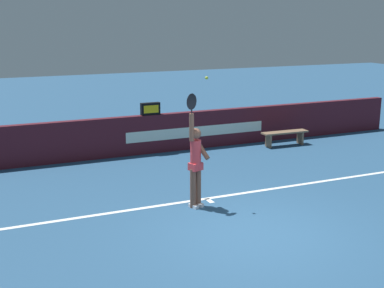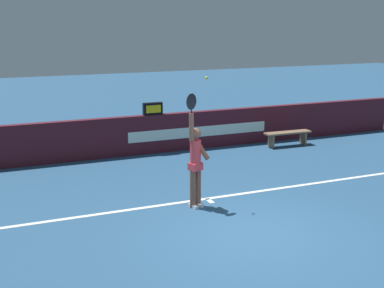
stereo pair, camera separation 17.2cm
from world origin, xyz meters
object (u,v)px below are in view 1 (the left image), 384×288
speed_display (150,109)px  courtside_bench_near (285,135)px  tennis_ball (207,78)px  tennis_player (196,161)px

speed_display → courtside_bench_near: (4.24, -0.84, -1.00)m
speed_display → tennis_ball: (-0.43, -4.85, 1.43)m
tennis_player → courtside_bench_near: bearing=39.0°
speed_display → tennis_ball: tennis_ball is taller
tennis_player → courtside_bench_near: size_ratio=1.59×
speed_display → tennis_player: tennis_player is taller
tennis_ball → speed_display: bearing=84.9°
tennis_ball → courtside_bench_near: bearing=40.6°
tennis_player → courtside_bench_near: tennis_player is taller
tennis_player → speed_display: bearing=82.2°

